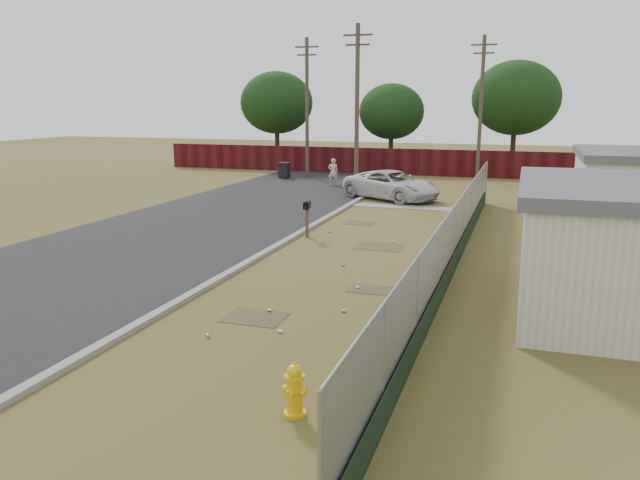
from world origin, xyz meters
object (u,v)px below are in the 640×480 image
(mailbox, at_px, (307,208))
(pedestrian, at_px, (333,172))
(trash_bin, at_px, (284,170))
(fire_hydrant, at_px, (294,391))
(pickup_truck, at_px, (392,185))

(mailbox, distance_m, pedestrian, 14.79)
(mailbox, bearing_deg, trash_bin, 114.03)
(mailbox, bearing_deg, fire_hydrant, -71.46)
(trash_bin, bearing_deg, pickup_truck, -38.29)
(trash_bin, bearing_deg, pedestrian, -31.31)
(pickup_truck, xyz_separation_m, trash_bin, (-8.61, 6.80, -0.20))
(mailbox, relative_size, trash_bin, 1.32)
(mailbox, xyz_separation_m, trash_bin, (-7.54, 16.90, -0.55))
(fire_hydrant, relative_size, pickup_truck, 0.17)
(mailbox, xyz_separation_m, pickup_truck, (1.07, 10.11, -0.35))
(pedestrian, relative_size, trash_bin, 1.57)
(fire_hydrant, distance_m, pedestrian, 28.30)
(fire_hydrant, relative_size, mailbox, 0.66)
(fire_hydrant, bearing_deg, pedestrian, 105.81)
(pickup_truck, xyz_separation_m, pedestrian, (-4.47, 4.28, 0.08))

